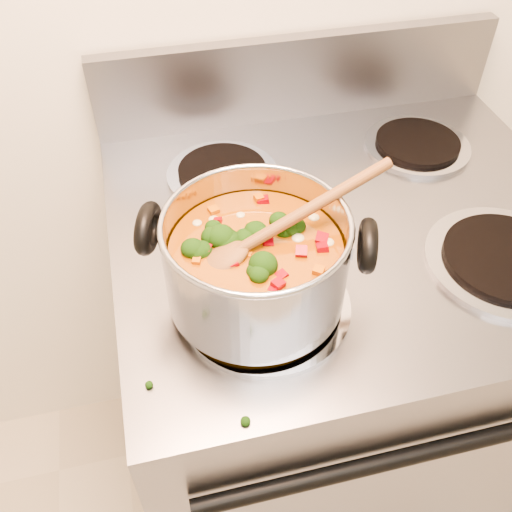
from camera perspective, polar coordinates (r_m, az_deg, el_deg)
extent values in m
cube|color=gray|center=(1.28, 7.09, -11.64)|extent=(0.77, 0.67, 0.92)
cube|color=gray|center=(1.13, 4.31, 17.41)|extent=(0.77, 0.03, 0.16)
cylinder|color=black|center=(0.84, 17.21, -18.10)|extent=(0.66, 0.02, 0.02)
cylinder|color=#A5A5AD|center=(0.79, 0.95, -4.99)|extent=(0.23, 0.23, 0.01)
cylinder|color=black|center=(0.78, 0.96, -4.61)|extent=(0.18, 0.18, 0.01)
cylinder|color=#A5A5AD|center=(0.92, 23.62, -0.46)|extent=(0.23, 0.23, 0.01)
cylinder|color=black|center=(0.91, 23.77, -0.11)|extent=(0.18, 0.18, 0.01)
cylinder|color=#A5A5AD|center=(1.00, -3.37, 8.17)|extent=(0.19, 0.19, 0.01)
cylinder|color=black|center=(1.00, -3.39, 8.53)|extent=(0.15, 0.15, 0.01)
cylinder|color=#A5A5AD|center=(1.11, 15.79, 10.54)|extent=(0.19, 0.19, 0.01)
cylinder|color=black|center=(1.11, 15.87, 10.88)|extent=(0.15, 0.15, 0.01)
cylinder|color=#ACACB4|center=(0.73, 0.00, -0.44)|extent=(0.24, 0.24, 0.13)
torus|color=#ACACB4|center=(0.69, 0.00, 3.26)|extent=(0.24, 0.24, 0.01)
cylinder|color=#9A530E|center=(0.75, 0.00, -1.47)|extent=(0.22, 0.22, 0.09)
torus|color=black|center=(0.73, -10.75, 2.74)|extent=(0.05, 0.08, 0.08)
torus|color=black|center=(0.71, 11.08, 1.03)|extent=(0.05, 0.08, 0.08)
ellipsoid|color=black|center=(0.73, -1.36, 2.18)|extent=(0.04, 0.04, 0.03)
ellipsoid|color=black|center=(0.73, 1.76, 2.30)|extent=(0.04, 0.04, 0.03)
ellipsoid|color=black|center=(0.71, -0.80, 0.62)|extent=(0.04, 0.04, 0.03)
ellipsoid|color=black|center=(0.70, 2.18, -0.45)|extent=(0.04, 0.04, 0.03)
ellipsoid|color=black|center=(0.76, -2.41, 4.32)|extent=(0.04, 0.04, 0.03)
ellipsoid|color=black|center=(0.70, -2.36, -0.19)|extent=(0.04, 0.04, 0.03)
ellipsoid|color=black|center=(0.73, 6.49, 1.97)|extent=(0.04, 0.04, 0.03)
ellipsoid|color=maroon|center=(0.77, -3.11, 4.38)|extent=(0.01, 0.01, 0.01)
ellipsoid|color=maroon|center=(0.72, 6.14, 0.84)|extent=(0.01, 0.01, 0.01)
ellipsoid|color=maroon|center=(0.78, -2.71, 5.51)|extent=(0.01, 0.01, 0.01)
ellipsoid|color=maroon|center=(0.73, 2.63, 2.06)|extent=(0.01, 0.01, 0.01)
ellipsoid|color=maroon|center=(0.68, -4.55, -2.54)|extent=(0.01, 0.01, 0.01)
ellipsoid|color=maroon|center=(0.72, 4.94, 0.87)|extent=(0.01, 0.01, 0.01)
ellipsoid|color=maroon|center=(0.76, 4.40, 4.20)|extent=(0.01, 0.01, 0.01)
ellipsoid|color=maroon|center=(0.76, -5.02, 3.75)|extent=(0.01, 0.01, 0.01)
ellipsoid|color=maroon|center=(0.75, -4.16, 3.13)|extent=(0.01, 0.01, 0.01)
ellipsoid|color=maroon|center=(0.67, -0.71, -3.15)|extent=(0.01, 0.01, 0.01)
ellipsoid|color=maroon|center=(0.70, -2.11, -0.16)|extent=(0.01, 0.01, 0.01)
ellipsoid|color=#B05509|center=(0.72, -0.27, 1.30)|extent=(0.01, 0.01, 0.01)
ellipsoid|color=#B05509|center=(0.75, 6.52, 3.16)|extent=(0.01, 0.01, 0.01)
ellipsoid|color=#B05509|center=(0.72, -5.71, 0.72)|extent=(0.01, 0.01, 0.01)
ellipsoid|color=#B05509|center=(0.70, 2.99, -0.42)|extent=(0.01, 0.01, 0.01)
ellipsoid|color=#B05509|center=(0.73, -4.91, 1.72)|extent=(0.01, 0.01, 0.01)
ellipsoid|color=#B05509|center=(0.68, 1.69, -1.72)|extent=(0.01, 0.01, 0.01)
ellipsoid|color=#B05509|center=(0.66, 1.74, -3.65)|extent=(0.01, 0.01, 0.01)
ellipsoid|color=#B05509|center=(0.73, -2.48, 1.74)|extent=(0.01, 0.01, 0.01)
ellipsoid|color=#B05509|center=(0.77, -2.89, 4.87)|extent=(0.01, 0.01, 0.01)
ellipsoid|color=tan|center=(0.70, 4.81, -0.62)|extent=(0.02, 0.02, 0.01)
ellipsoid|color=tan|center=(0.69, 3.57, -1.34)|extent=(0.02, 0.02, 0.01)
ellipsoid|color=tan|center=(0.77, 1.80, 4.40)|extent=(0.02, 0.02, 0.01)
ellipsoid|color=tan|center=(0.70, -6.00, -0.57)|extent=(0.02, 0.02, 0.01)
ellipsoid|color=tan|center=(0.77, 1.17, 4.46)|extent=(0.02, 0.02, 0.01)
ellipsoid|color=tan|center=(0.70, 5.56, -0.35)|extent=(0.02, 0.02, 0.01)
ellipsoid|color=tan|center=(0.70, 2.35, -0.24)|extent=(0.02, 0.02, 0.01)
ellipsoid|color=tan|center=(0.71, -5.41, 0.54)|extent=(0.02, 0.02, 0.01)
ellipsoid|color=tan|center=(0.73, 4.54, 2.15)|extent=(0.02, 0.02, 0.01)
ellipsoid|color=brown|center=(0.70, -3.27, -0.29)|extent=(0.08, 0.06, 0.04)
cylinder|color=brown|center=(0.72, 5.23, 4.64)|extent=(0.24, 0.07, 0.08)
ellipsoid|color=black|center=(0.87, -9.34, 0.27)|extent=(0.01, 0.01, 0.01)
ellipsoid|color=black|center=(0.87, -11.59, 0.43)|extent=(0.01, 0.01, 0.01)
ellipsoid|color=black|center=(0.89, -2.96, 2.36)|extent=(0.01, 0.01, 0.01)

